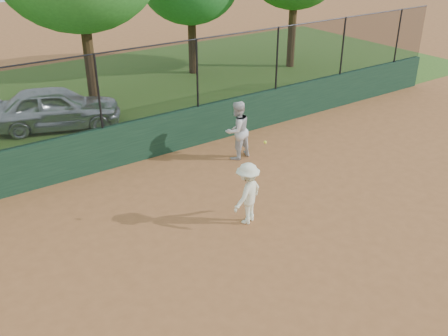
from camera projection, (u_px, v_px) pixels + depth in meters
ground at (255, 276)px, 9.66m from camera, size 80.00×80.00×0.00m
back_wall at (122, 144)px, 13.80m from camera, size 26.00×0.20×1.20m
grass_strip at (56, 105)px, 18.47m from camera, size 36.00×12.00×0.01m
parked_car at (56, 108)px, 16.20m from camera, size 4.40×3.00×1.39m
player_second at (237, 130)px, 14.06m from camera, size 0.90×0.75×1.69m
player_main at (247, 193)px, 11.07m from camera, size 1.08×0.86×2.04m
fence_assembly at (115, 87)px, 13.05m from camera, size 26.00×0.06×2.00m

